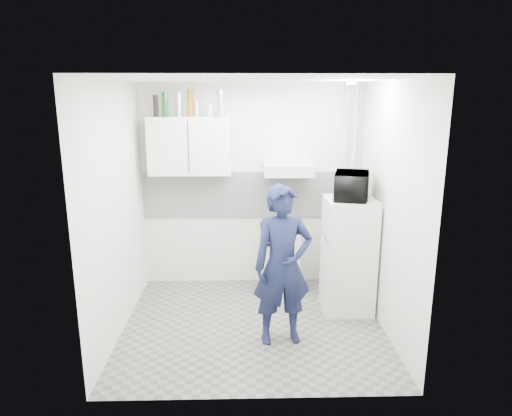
{
  "coord_description": "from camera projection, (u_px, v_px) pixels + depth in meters",
  "views": [
    {
      "loc": [
        -0.09,
        -4.55,
        2.45
      ],
      "look_at": [
        0.04,
        0.3,
        1.25
      ],
      "focal_mm": 32.0,
      "sensor_mm": 36.0,
      "label": 1
    }
  ],
  "objects": [
    {
      "name": "bottle_e",
      "position": [
        221.0,
        103.0,
        5.47
      ],
      "size": [
        0.08,
        0.08,
        0.32
      ],
      "primitive_type": "cylinder",
      "color": "silver",
      "rests_on": "upper_cabinet"
    },
    {
      "name": "canister_a",
      "position": [
        196.0,
        109.0,
        5.48
      ],
      "size": [
        0.07,
        0.07,
        0.19
      ],
      "primitive_type": "cylinder",
      "color": "silver",
      "rests_on": "upper_cabinet"
    },
    {
      "name": "pipe_a",
      "position": [
        352.0,
        187.0,
        5.86
      ],
      "size": [
        0.05,
        0.05,
        2.6
      ],
      "primitive_type": "cylinder",
      "color": "silver",
      "rests_on": "floor"
    },
    {
      "name": "wall_right",
      "position": [
        388.0,
        209.0,
        4.73
      ],
      "size": [
        0.0,
        2.6,
        2.6
      ],
      "primitive_type": "plane",
      "rotation": [
        1.57,
        0.0,
        -1.57
      ],
      "color": "silver",
      "rests_on": "floor"
    },
    {
      "name": "ceiling_spot_fixture",
      "position": [
        351.0,
        83.0,
        4.61
      ],
      "size": [
        0.1,
        0.1,
        0.02
      ],
      "primitive_type": "cylinder",
      "color": "white",
      "rests_on": "ceiling"
    },
    {
      "name": "stove_top",
      "position": [
        279.0,
        228.0,
        5.79
      ],
      "size": [
        0.48,
        0.48,
        0.03
      ],
      "primitive_type": "cube",
      "color": "black",
      "rests_on": "stove"
    },
    {
      "name": "bottle_b",
      "position": [
        165.0,
        104.0,
        5.46
      ],
      "size": [
        0.08,
        0.08,
        0.29
      ],
      "primitive_type": "cylinder",
      "color": "#144C1E",
      "rests_on": "upper_cabinet"
    },
    {
      "name": "bottle_a",
      "position": [
        156.0,
        106.0,
        5.46
      ],
      "size": [
        0.06,
        0.06,
        0.26
      ],
      "primitive_type": "cylinder",
      "color": "black",
      "rests_on": "upper_cabinet"
    },
    {
      "name": "bottle_d",
      "position": [
        190.0,
        103.0,
        5.46
      ],
      "size": [
        0.07,
        0.07,
        0.32
      ],
      "primitive_type": "cylinder",
      "color": "brown",
      "rests_on": "upper_cabinet"
    },
    {
      "name": "microwave",
      "position": [
        352.0,
        186.0,
        5.04
      ],
      "size": [
        0.61,
        0.48,
        0.3
      ],
      "primitive_type": "imported",
      "rotation": [
        0.0,
        0.0,
        1.32
      ],
      "color": "black",
      "rests_on": "fridge"
    },
    {
      "name": "upper_cabinet",
      "position": [
        190.0,
        146.0,
        5.58
      ],
      "size": [
        1.0,
        0.35,
        0.7
      ],
      "primitive_type": "cube",
      "color": "white",
      "rests_on": "wall_back"
    },
    {
      "name": "wall_back",
      "position": [
        251.0,
        187.0,
        5.91
      ],
      "size": [
        2.8,
        0.0,
        2.8
      ],
      "primitive_type": "plane",
      "rotation": [
        1.57,
        0.0,
        0.0
      ],
      "color": "silver",
      "rests_on": "floor"
    },
    {
      "name": "range_hood",
      "position": [
        288.0,
        169.0,
        5.61
      ],
      "size": [
        0.6,
        0.5,
        0.14
      ],
      "primitive_type": "cube",
      "color": "silver",
      "rests_on": "wall_back"
    },
    {
      "name": "canister_b",
      "position": [
        210.0,
        111.0,
        5.49
      ],
      "size": [
        0.07,
        0.07,
        0.14
      ],
      "primitive_type": "cylinder",
      "color": "#B2B7BC",
      "rests_on": "upper_cabinet"
    },
    {
      "name": "bottle_c",
      "position": [
        179.0,
        105.0,
        5.46
      ],
      "size": [
        0.07,
        0.07,
        0.28
      ],
      "primitive_type": "cylinder",
      "color": "silver",
      "rests_on": "upper_cabinet"
    },
    {
      "name": "wall_left",
      "position": [
        116.0,
        211.0,
        4.66
      ],
      "size": [
        0.0,
        2.6,
        2.6
      ],
      "primitive_type": "plane",
      "rotation": [
        1.57,
        0.0,
        1.57
      ],
      "color": "silver",
      "rests_on": "floor"
    },
    {
      "name": "stove",
      "position": [
        279.0,
        259.0,
        5.89
      ],
      "size": [
        0.5,
        0.5,
        0.79
      ],
      "primitive_type": "cube",
      "color": "silver",
      "rests_on": "floor"
    },
    {
      "name": "saucepan",
      "position": [
        276.0,
        223.0,
        5.78
      ],
      "size": [
        0.18,
        0.18,
        0.1
      ],
      "primitive_type": "cylinder",
      "color": "silver",
      "rests_on": "stove_top"
    },
    {
      "name": "backsplash",
      "position": [
        251.0,
        194.0,
        5.92
      ],
      "size": [
        2.74,
        0.03,
        0.6
      ],
      "primitive_type": "cube",
      "color": "white",
      "rests_on": "wall_back"
    },
    {
      "name": "fridge",
      "position": [
        348.0,
        255.0,
        5.24
      ],
      "size": [
        0.56,
        0.56,
        1.33
      ],
      "primitive_type": "cube",
      "rotation": [
        0.0,
        0.0,
        -0.01
      ],
      "color": "white",
      "rests_on": "floor"
    },
    {
      "name": "person",
      "position": [
        283.0,
        265.0,
        4.52
      ],
      "size": [
        0.64,
        0.47,
        1.62
      ],
      "primitive_type": "imported",
      "rotation": [
        0.0,
        0.0,
        0.15
      ],
      "color": "#141A38",
      "rests_on": "floor"
    },
    {
      "name": "ceiling",
      "position": [
        253.0,
        79.0,
        4.38
      ],
      "size": [
        2.8,
        2.8,
        0.0
      ],
      "primitive_type": "plane",
      "color": "white",
      "rests_on": "wall_back"
    },
    {
      "name": "pipe_b",
      "position": [
        343.0,
        187.0,
        5.86
      ],
      "size": [
        0.04,
        0.04,
        2.6
      ],
      "primitive_type": "cylinder",
      "color": "silver",
      "rests_on": "floor"
    },
    {
      "name": "floor",
      "position": [
        253.0,
        325.0,
        5.01
      ],
      "size": [
        2.8,
        2.8,
        0.0
      ],
      "primitive_type": "plane",
      "color": "slate",
      "rests_on": "ground"
    }
  ]
}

